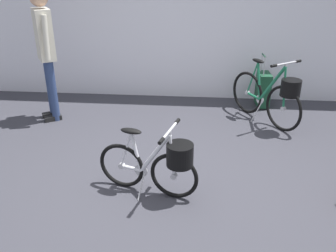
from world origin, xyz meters
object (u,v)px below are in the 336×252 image
(rolling_suitcase, at_px, (263,89))
(folding_bike_foreground, at_px, (159,162))
(display_bike_left, at_px, (271,95))
(visitor_near_wall, at_px, (45,46))

(rolling_suitcase, bearing_deg, folding_bike_foreground, -118.59)
(display_bike_left, height_order, rolling_suitcase, display_bike_left)
(folding_bike_foreground, bearing_deg, display_bike_left, 53.21)
(folding_bike_foreground, bearing_deg, visitor_near_wall, 134.76)
(folding_bike_foreground, distance_m, rolling_suitcase, 2.88)
(folding_bike_foreground, xyz_separation_m, rolling_suitcase, (1.38, 2.52, -0.09))
(visitor_near_wall, relative_size, rolling_suitcase, 2.20)
(folding_bike_foreground, relative_size, rolling_suitcase, 1.25)
(visitor_near_wall, xyz_separation_m, rolling_suitcase, (3.13, 0.76, -0.79))
(folding_bike_foreground, xyz_separation_m, display_bike_left, (1.38, 1.84, 0.07))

